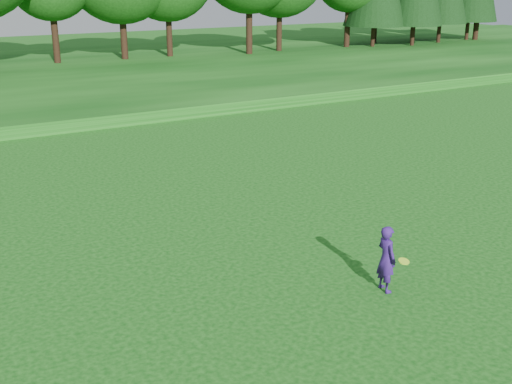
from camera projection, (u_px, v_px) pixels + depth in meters
ground at (256, 344)px, 12.18m from camera, size 140.00×140.00×0.00m
walking_path at (33, 132)px, 28.60m from camera, size 130.00×1.60×0.04m
woman at (386, 259)px, 14.04m from camera, size 0.41×0.92×1.52m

